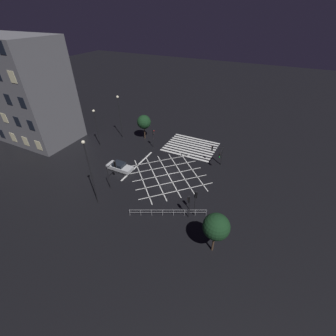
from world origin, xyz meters
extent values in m
plane|color=black|center=(0.00, 0.00, 0.00)|extent=(200.00, 200.00, 0.00)
cube|color=silver|center=(0.00, -6.54, 0.00)|extent=(9.74, 0.50, 0.01)
cube|color=silver|center=(0.00, -7.44, 0.00)|extent=(9.74, 0.50, 0.01)
cube|color=silver|center=(0.00, -8.34, 0.00)|extent=(9.74, 0.50, 0.01)
cube|color=silver|center=(0.00, -9.24, 0.00)|extent=(9.74, 0.50, 0.01)
cube|color=silver|center=(0.00, -10.14, 0.00)|extent=(9.74, 0.50, 0.01)
cube|color=silver|center=(0.00, -11.04, 0.00)|extent=(9.74, 0.50, 0.01)
cube|color=silver|center=(0.00, -11.94, 0.00)|extent=(9.74, 0.50, 0.01)
cube|color=silver|center=(0.00, -12.84, 0.00)|extent=(9.74, 0.50, 0.01)
cube|color=silver|center=(0.00, -13.74, 0.00)|extent=(9.74, 0.50, 0.01)
cube|color=silver|center=(3.06, -3.06, 0.00)|extent=(8.52, 8.52, 0.01)
cube|color=silver|center=(-3.06, -3.06, 0.00)|extent=(8.52, 8.52, 0.01)
cube|color=silver|center=(1.53, -1.53, 0.00)|extent=(8.52, 8.52, 0.01)
cube|color=silver|center=(-1.53, -1.53, 0.00)|extent=(8.52, 8.52, 0.01)
cube|color=silver|center=(0.00, 0.00, 0.00)|extent=(8.52, 8.52, 0.01)
cube|color=silver|center=(0.00, 0.00, 0.00)|extent=(8.52, 8.52, 0.01)
cube|color=silver|center=(-1.53, 1.53, 0.00)|extent=(8.52, 8.52, 0.01)
cube|color=silver|center=(1.53, 1.53, 0.00)|extent=(8.52, 8.52, 0.01)
cube|color=silver|center=(-3.06, 3.06, 0.00)|extent=(8.52, 8.52, 0.01)
cube|color=silver|center=(3.06, 3.06, 0.00)|extent=(8.52, 8.52, 0.01)
cube|color=silver|center=(5.91, 0.00, 0.00)|extent=(0.30, 9.74, 0.01)
cube|color=black|center=(34.53, 5.03, 2.00)|extent=(1.40, 0.06, 1.80)
cube|color=beige|center=(30.96, 5.03, 2.00)|extent=(1.40, 0.06, 1.80)
cube|color=beige|center=(27.39, 5.03, 2.00)|extent=(1.40, 0.06, 1.80)
cube|color=beige|center=(23.82, 5.03, 2.00)|extent=(1.40, 0.06, 1.80)
cube|color=beige|center=(30.96, 5.03, 5.96)|extent=(1.40, 0.06, 1.80)
cube|color=black|center=(27.39, 5.03, 5.96)|extent=(1.40, 0.06, 1.80)
cube|color=black|center=(23.82, 5.03, 5.96)|extent=(1.40, 0.06, 1.80)
cube|color=black|center=(27.39, 5.03, 9.92)|extent=(1.40, 0.06, 1.80)
cube|color=black|center=(23.82, 5.03, 9.92)|extent=(1.40, 0.06, 1.80)
cube|color=beige|center=(23.82, 5.03, 13.88)|extent=(1.40, 0.06, 1.80)
cube|color=black|center=(23.82, 5.03, 17.84)|extent=(1.40, 0.06, 1.80)
cylinder|color=black|center=(-7.01, -6.71, 1.84)|extent=(0.11, 0.11, 3.67)
cylinder|color=black|center=(-7.01, -5.69, 3.52)|extent=(0.09, 2.04, 0.09)
cube|color=black|center=(-7.01, -4.67, 3.07)|extent=(0.28, 0.16, 0.90)
sphere|color=black|center=(-7.01, -4.56, 3.37)|extent=(0.18, 0.18, 0.18)
sphere|color=black|center=(-7.01, -4.56, 3.07)|extent=(0.18, 0.18, 0.18)
sphere|color=green|center=(-7.01, -4.56, 2.77)|extent=(0.18, 0.18, 0.18)
cube|color=black|center=(-7.01, -4.76, 3.07)|extent=(0.36, 0.02, 0.98)
cylinder|color=black|center=(-7.02, 6.45, 2.00)|extent=(0.11, 0.11, 3.99)
cube|color=black|center=(-7.02, 6.32, 3.49)|extent=(0.28, 0.16, 0.90)
sphere|color=black|center=(-7.02, 6.21, 3.79)|extent=(0.18, 0.18, 0.18)
sphere|color=black|center=(-7.02, 6.21, 3.49)|extent=(0.18, 0.18, 0.18)
sphere|color=green|center=(-7.02, 6.21, 3.19)|extent=(0.18, 0.18, 0.18)
cube|color=black|center=(-7.02, 6.41, 3.49)|extent=(0.36, 0.02, 0.98)
cylinder|color=black|center=(6.27, 7.03, 2.01)|extent=(0.11, 0.11, 4.03)
cylinder|color=black|center=(6.27, 6.13, 3.88)|extent=(0.09, 1.80, 0.09)
cube|color=black|center=(6.27, 5.23, 3.43)|extent=(0.28, 0.16, 0.90)
sphere|color=black|center=(6.27, 5.12, 3.73)|extent=(0.18, 0.18, 0.18)
sphere|color=orange|center=(6.27, 5.12, 3.43)|extent=(0.18, 0.18, 0.18)
sphere|color=black|center=(6.27, 5.12, 3.13)|extent=(0.18, 0.18, 0.18)
cube|color=black|center=(6.27, 5.32, 3.43)|extent=(0.36, 0.02, 0.98)
cylinder|color=black|center=(-6.55, 7.17, 1.84)|extent=(0.11, 0.11, 3.68)
cube|color=black|center=(-6.41, 7.17, 3.18)|extent=(0.16, 0.28, 0.90)
sphere|color=black|center=(-6.30, 7.17, 3.48)|extent=(0.18, 0.18, 0.18)
sphere|color=orange|center=(-6.30, 7.17, 3.18)|extent=(0.18, 0.18, 0.18)
sphere|color=black|center=(-6.30, 7.17, 2.88)|extent=(0.18, 0.18, 0.18)
cube|color=black|center=(-6.50, 7.17, 3.18)|extent=(0.02, 0.36, 0.98)
cylinder|color=black|center=(-7.03, -6.59, 1.70)|extent=(0.11, 0.11, 3.41)
cylinder|color=black|center=(-6.11, -6.59, 3.26)|extent=(1.85, 0.09, 0.09)
cube|color=black|center=(-5.18, -6.59, 2.81)|extent=(0.16, 0.28, 0.90)
sphere|color=red|center=(-5.07, -6.59, 3.11)|extent=(0.18, 0.18, 0.18)
sphere|color=black|center=(-5.07, -6.59, 2.81)|extent=(0.18, 0.18, 0.18)
sphere|color=black|center=(-5.07, -6.59, 2.51)|extent=(0.18, 0.18, 0.18)
cube|color=black|center=(-5.27, -6.59, 2.81)|extent=(0.02, 0.36, 0.98)
cylinder|color=black|center=(6.54, -6.73, 1.89)|extent=(0.11, 0.11, 3.78)
cube|color=black|center=(6.40, -6.73, 3.28)|extent=(0.16, 0.28, 0.90)
sphere|color=red|center=(6.29, -6.73, 3.58)|extent=(0.18, 0.18, 0.18)
sphere|color=black|center=(6.29, -6.73, 3.28)|extent=(0.18, 0.18, 0.18)
sphere|color=black|center=(6.29, -6.73, 2.98)|extent=(0.18, 0.18, 0.18)
cube|color=black|center=(6.49, -6.73, 3.28)|extent=(0.02, 0.36, 0.98)
cylinder|color=black|center=(16.33, -2.56, 3.53)|extent=(0.14, 0.14, 7.06)
sphere|color=#F4EAC6|center=(16.33, -2.56, 7.21)|extent=(0.48, 0.48, 0.48)
cylinder|color=black|center=(5.84, 10.35, 4.81)|extent=(0.14, 0.14, 9.61)
sphere|color=#F4EAC6|center=(5.84, 10.35, 9.75)|extent=(0.44, 0.44, 0.44)
cylinder|color=black|center=(14.41, -7.45, 4.22)|extent=(0.14, 0.14, 8.44)
sphere|color=#F4EAC6|center=(14.41, -7.45, 8.59)|extent=(0.50, 0.50, 0.50)
cylinder|color=#473323|center=(9.95, -9.18, 1.31)|extent=(0.21, 0.21, 2.63)
sphere|color=#143319|center=(9.95, -9.18, 3.67)|extent=(2.78, 2.78, 2.78)
cylinder|color=#473323|center=(-10.77, 10.51, 1.44)|extent=(0.22, 0.22, 2.88)
sphere|color=#143319|center=(-10.77, 10.51, 3.96)|extent=(2.89, 2.89, 2.89)
cube|color=#B7BABC|center=(7.86, 2.43, 0.50)|extent=(4.49, 1.75, 0.62)
cube|color=black|center=(7.97, 2.43, 1.08)|extent=(1.89, 1.54, 0.54)
sphere|color=white|center=(5.66, 1.89, 0.45)|extent=(0.16, 0.16, 0.16)
sphere|color=white|center=(5.66, 2.98, 0.45)|extent=(0.16, 0.16, 0.16)
cylinder|color=black|center=(6.46, 1.68, 0.32)|extent=(0.64, 0.20, 0.64)
cylinder|color=black|center=(6.46, 3.19, 0.32)|extent=(0.64, 0.20, 0.64)
cylinder|color=black|center=(9.25, 1.68, 0.32)|extent=(0.64, 0.20, 0.64)
cylinder|color=black|center=(9.25, 3.19, 0.32)|extent=(0.64, 0.20, 0.64)
cylinder|color=#B7B7BC|center=(0.53, 10.29, 0.53)|extent=(0.05, 0.05, 1.05)
cylinder|color=#B7B7BC|center=(-0.76, 9.66, 0.53)|extent=(0.05, 0.05, 1.05)
cylinder|color=#B7B7BC|center=(-2.05, 9.02, 0.53)|extent=(0.05, 0.05, 1.05)
cylinder|color=#B7B7BC|center=(-3.34, 8.38, 0.53)|extent=(0.05, 0.05, 1.05)
cylinder|color=#B7B7BC|center=(-4.63, 7.75, 0.53)|extent=(0.05, 0.05, 1.05)
cylinder|color=#B7B7BC|center=(-5.92, 7.11, 0.53)|extent=(0.05, 0.05, 1.05)
cylinder|color=#B7B7BC|center=(-7.21, 6.47, 0.53)|extent=(0.05, 0.05, 1.05)
cylinder|color=#B7B7BC|center=(-8.49, 5.84, 0.53)|extent=(0.05, 0.05, 1.05)
cylinder|color=#B7B7BC|center=(-3.98, 8.06, 1.01)|extent=(9.04, 4.49, 0.04)
cylinder|color=#B7B7BC|center=(-3.98, 8.06, 0.58)|extent=(9.04, 4.49, 0.04)
camera|label=1|loc=(-13.08, 26.47, 22.38)|focal=24.00mm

